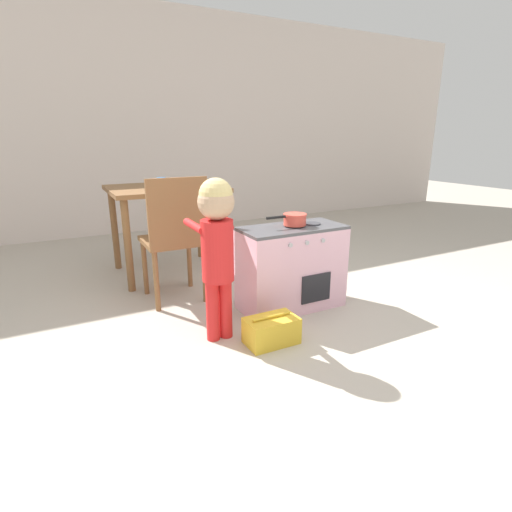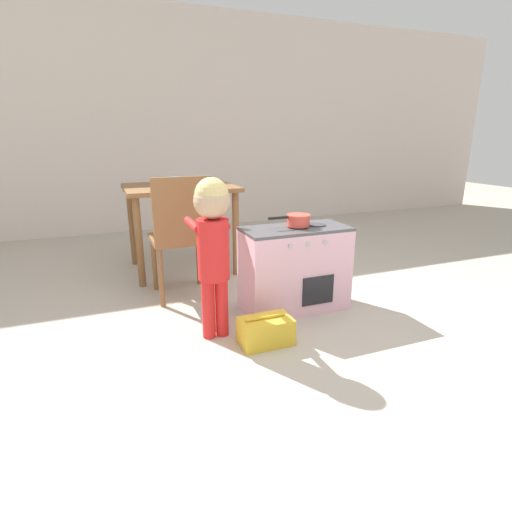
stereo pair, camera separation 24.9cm
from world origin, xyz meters
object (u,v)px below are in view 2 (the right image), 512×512
(toy_pot, at_px, (298,220))
(child_figure, at_px, (213,234))
(dining_chair_near, at_px, (181,234))
(play_kitchen, at_px, (295,269))
(dining_table, at_px, (180,200))
(cup_on_table, at_px, (175,182))
(toy_basket, at_px, (266,331))

(toy_pot, xyz_separation_m, child_figure, (-0.63, -0.19, 0.00))
(dining_chair_near, bearing_deg, play_kitchen, -34.26)
(dining_table, bearing_deg, play_kitchen, -64.49)
(cup_on_table, bearing_deg, toy_pot, -60.12)
(play_kitchen, height_order, toy_pot, toy_pot)
(child_figure, relative_size, dining_table, 1.03)
(dining_table, height_order, dining_chair_near, dining_chair_near)
(child_figure, bearing_deg, cup_on_table, 88.69)
(toy_basket, xyz_separation_m, cup_on_table, (-0.21, 1.44, 0.71))
(child_figure, height_order, cup_on_table, child_figure)
(play_kitchen, xyz_separation_m, toy_basket, (-0.38, -0.39, -0.21))
(play_kitchen, bearing_deg, dining_chair_near, 145.74)
(cup_on_table, bearing_deg, child_figure, -91.31)
(child_figure, distance_m, toy_basket, 0.63)
(dining_chair_near, bearing_deg, toy_basket, -70.75)
(toy_pot, bearing_deg, cup_on_table, 119.88)
(play_kitchen, distance_m, toy_basket, 0.58)
(cup_on_table, bearing_deg, dining_table, 57.55)
(dining_chair_near, bearing_deg, dining_table, 78.78)
(toy_basket, height_order, dining_chair_near, dining_chair_near)
(child_figure, height_order, toy_basket, child_figure)
(play_kitchen, relative_size, dining_chair_near, 0.79)
(dining_table, bearing_deg, dining_chair_near, -101.22)
(toy_basket, xyz_separation_m, dining_chair_near, (-0.30, 0.85, 0.41))
(toy_basket, relative_size, dining_chair_near, 0.33)
(child_figure, relative_size, toy_basket, 3.16)
(play_kitchen, bearing_deg, dining_table, 115.51)
(toy_basket, height_order, dining_table, dining_table)
(toy_basket, xyz_separation_m, dining_table, (-0.16, 1.52, 0.55))
(play_kitchen, relative_size, toy_pot, 2.43)
(toy_pot, height_order, child_figure, child_figure)
(toy_pot, height_order, toy_basket, toy_pot)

